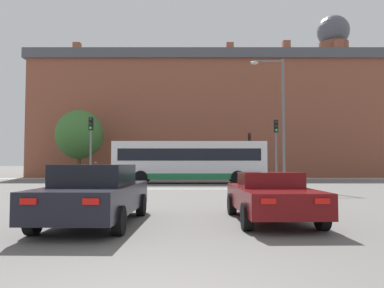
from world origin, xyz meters
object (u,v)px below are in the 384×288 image
at_px(traffic_light_near_left, 92,141).
at_px(street_lamp_junction, 280,110).
at_px(car_roadster_right, 272,196).
at_px(pedestrian_waiting, 97,169).
at_px(bus_crossing_lead, 191,161).
at_px(traffic_light_far_right, 251,148).
at_px(car_saloon_left, 97,194).
at_px(pedestrian_walking_east, 250,168).
at_px(traffic_light_near_right, 278,142).

relative_size(traffic_light_near_left, street_lamp_junction, 0.54).
distance_m(car_roadster_right, pedestrian_waiting, 29.41).
relative_size(bus_crossing_lead, street_lamp_junction, 1.41).
distance_m(car_roadster_right, street_lamp_junction, 14.51).
height_order(bus_crossing_lead, pedestrian_waiting, bus_crossing_lead).
bearing_deg(bus_crossing_lead, car_roadster_right, -173.00).
xyz_separation_m(car_roadster_right, bus_crossing_lead, (-2.31, 18.78, 1.05)).
relative_size(car_roadster_right, traffic_light_near_left, 1.00).
distance_m(bus_crossing_lead, pedestrian_waiting, 12.47).
relative_size(traffic_light_far_right, street_lamp_junction, 0.55).
relative_size(car_roadster_right, traffic_light_far_right, 0.97).
distance_m(traffic_light_near_left, pedestrian_waiting, 14.42).
bearing_deg(bus_crossing_lead, traffic_light_near_left, 133.12).
height_order(car_saloon_left, car_roadster_right, car_saloon_left).
xyz_separation_m(bus_crossing_lead, pedestrian_walking_east, (5.95, 9.15, -0.68)).
bearing_deg(car_saloon_left, traffic_light_far_right, 74.65).
xyz_separation_m(pedestrian_waiting, pedestrian_walking_east, (15.30, 0.93, 0.03)).
xyz_separation_m(car_roadster_right, traffic_light_near_left, (-8.38, 13.09, 2.28)).
bearing_deg(pedestrian_walking_east, traffic_light_near_right, -103.08).
bearing_deg(car_saloon_left, car_roadster_right, 7.07).
bearing_deg(traffic_light_far_right, pedestrian_waiting, 178.43).
height_order(street_lamp_junction, pedestrian_walking_east, street_lamp_junction).
distance_m(car_roadster_right, bus_crossing_lead, 18.95).
bearing_deg(pedestrian_waiting, pedestrian_walking_east, 36.83).
xyz_separation_m(traffic_light_far_right, pedestrian_walking_east, (0.10, 1.35, -1.99)).
relative_size(car_saloon_left, pedestrian_waiting, 2.90).
relative_size(car_saloon_left, bus_crossing_lead, 0.43).
bearing_deg(car_saloon_left, bus_crossing_lead, 84.66).
bearing_deg(pedestrian_walking_east, traffic_light_near_left, -140.47).
relative_size(traffic_light_far_right, pedestrian_waiting, 2.65).
xyz_separation_m(traffic_light_far_right, street_lamp_junction, (-0.20, -13.12, 1.90)).
bearing_deg(traffic_light_near_right, traffic_light_near_left, -177.22).
xyz_separation_m(car_saloon_left, car_roadster_right, (4.56, 0.46, -0.11)).
height_order(pedestrian_waiting, pedestrian_walking_east, pedestrian_walking_east).
distance_m(car_saloon_left, traffic_light_far_right, 28.32).
xyz_separation_m(street_lamp_junction, pedestrian_waiting, (-15.01, 13.54, -3.92)).
xyz_separation_m(bus_crossing_lead, street_lamp_junction, (5.66, -5.32, 3.21)).
xyz_separation_m(traffic_light_near_right, pedestrian_walking_east, (0.41, 14.28, -1.86)).
height_order(traffic_light_near_left, pedestrian_waiting, traffic_light_near_left).
xyz_separation_m(car_saloon_left, traffic_light_far_right, (8.11, 27.04, 2.25)).
xyz_separation_m(street_lamp_junction, pedestrian_walking_east, (0.30, 14.47, -3.90)).
distance_m(car_roadster_right, traffic_light_far_right, 26.92).
xyz_separation_m(car_roadster_right, pedestrian_walking_east, (3.65, 27.93, 0.36)).
height_order(bus_crossing_lead, traffic_light_near_left, traffic_light_near_left).
relative_size(bus_crossing_lead, traffic_light_near_right, 2.69).
distance_m(traffic_light_near_right, pedestrian_waiting, 20.09).
relative_size(car_saloon_left, pedestrian_walking_east, 2.83).
bearing_deg(pedestrian_walking_east, pedestrian_waiting, 172.04).
relative_size(bus_crossing_lead, traffic_light_far_right, 2.55).
bearing_deg(traffic_light_near_left, car_saloon_left, -74.23).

